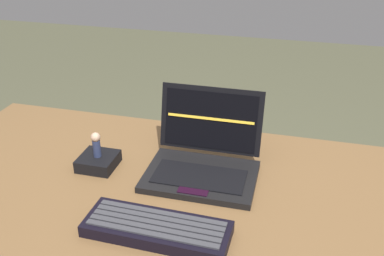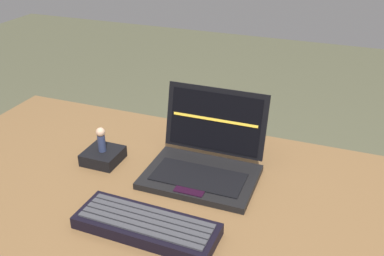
% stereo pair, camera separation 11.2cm
% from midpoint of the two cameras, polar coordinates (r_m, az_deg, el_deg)
% --- Properties ---
extents(desk, '(1.75, 0.75, 0.71)m').
position_cam_midpoint_polar(desk, '(1.17, 6.37, -12.28)').
color(desk, brown).
rests_on(desk, ground).
extents(laptop_front, '(0.30, 0.25, 0.21)m').
position_cam_midpoint_polar(laptop_front, '(1.20, 4.35, -4.28)').
color(laptop_front, black).
rests_on(laptop_front, desk).
extents(external_keyboard, '(0.34, 0.12, 0.03)m').
position_cam_midpoint_polar(external_keyboard, '(1.02, -2.79, -12.74)').
color(external_keyboard, black).
rests_on(external_keyboard, desk).
extents(figurine_stand, '(0.10, 0.10, 0.03)m').
position_cam_midpoint_polar(figurine_stand, '(1.28, -9.12, -3.69)').
color(figurine_stand, black).
rests_on(figurine_stand, desk).
extents(figurine, '(0.03, 0.03, 0.07)m').
position_cam_midpoint_polar(figurine, '(1.25, -9.31, -1.43)').
color(figurine, navy).
rests_on(figurine, figurine_stand).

